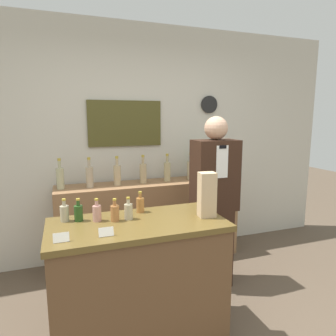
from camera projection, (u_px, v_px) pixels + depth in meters
name	position (u px, v px, depth m)	size (l,w,h in m)	color
back_wall	(137.00, 143.00, 3.53)	(5.20, 0.09, 2.70)	beige
back_shelf	(150.00, 222.00, 3.46)	(2.06, 0.42, 0.92)	#8E6642
display_counter	(139.00, 284.00, 2.14)	(1.21, 0.60, 0.94)	brown
shopkeeper	(214.00, 204.00, 2.88)	(0.42, 0.26, 1.66)	#331E14
potted_plant	(206.00, 163.00, 3.62)	(0.25, 0.25, 0.34)	#9E998E
paper_bag	(207.00, 195.00, 2.15)	(0.13, 0.11, 0.32)	tan
price_card_left	(61.00, 237.00, 1.72)	(0.09, 0.02, 0.06)	white
price_card_right	(106.00, 232.00, 1.81)	(0.09, 0.02, 0.06)	white
counter_bottle_0	(64.00, 213.00, 2.06)	(0.06, 0.06, 0.16)	tan
counter_bottle_1	(79.00, 213.00, 2.07)	(0.06, 0.06, 0.16)	#25481B
counter_bottle_2	(97.00, 213.00, 2.07)	(0.06, 0.06, 0.16)	tan
counter_bottle_3	(115.00, 213.00, 2.07)	(0.06, 0.06, 0.16)	#A36939
counter_bottle_4	(128.00, 211.00, 2.11)	(0.06, 0.06, 0.16)	tan
counter_bottle_5	(140.00, 204.00, 2.26)	(0.06, 0.06, 0.16)	#A66C35
shelf_bottle_0	(60.00, 178.00, 3.06)	(0.08, 0.08, 0.32)	#B1AF85
shelf_bottle_1	(90.00, 176.00, 3.13)	(0.08, 0.08, 0.32)	tan
shelf_bottle_2	(117.00, 174.00, 3.23)	(0.08, 0.08, 0.32)	tan
shelf_bottle_3	(143.00, 173.00, 3.33)	(0.08, 0.08, 0.32)	tan
shelf_bottle_4	(167.00, 171.00, 3.44)	(0.08, 0.08, 0.32)	tan
shelf_bottle_5	(190.00, 169.00, 3.54)	(0.08, 0.08, 0.32)	tan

